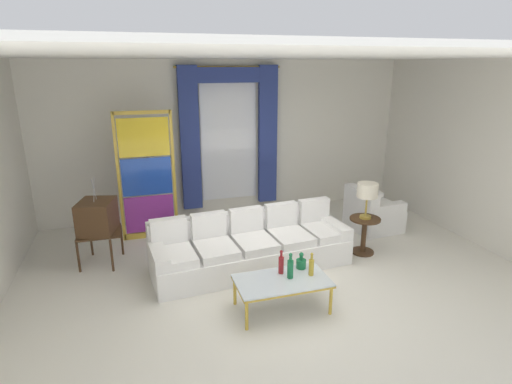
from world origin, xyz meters
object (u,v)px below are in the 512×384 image
at_px(couch_white_long, 250,247).
at_px(peacock_figurine, 179,231).
at_px(bottle_crystal_tall, 290,268).
at_px(bottle_ruby_flask, 311,266).
at_px(armchair_white, 371,214).
at_px(stained_glass_divider, 147,179).
at_px(round_side_table, 364,232).
at_px(bottle_amber_squat, 281,264).
at_px(table_lamp_brass, 367,192).
at_px(bottle_blue_decanter, 301,263).
at_px(vintage_tv, 97,218).
at_px(coffee_table, 282,282).

xyz_separation_m(couch_white_long, peacock_figurine, (-0.92, 1.15, -0.09)).
distance_m(bottle_crystal_tall, bottle_ruby_flask, 0.28).
distance_m(couch_white_long, armchair_white, 2.63).
xyz_separation_m(stained_glass_divider, round_side_table, (3.22, -1.65, -0.70)).
height_order(bottle_amber_squat, armchair_white, armchair_white).
distance_m(bottle_crystal_tall, table_lamp_brass, 2.09).
height_order(bottle_amber_squat, peacock_figurine, bottle_amber_squat).
bearing_deg(stained_glass_divider, round_side_table, -27.12).
distance_m(bottle_amber_squat, peacock_figurine, 2.46).
height_order(bottle_blue_decanter, bottle_amber_squat, bottle_amber_squat).
distance_m(round_side_table, table_lamp_brass, 0.67).
height_order(bottle_ruby_flask, vintage_tv, vintage_tv).
height_order(bottle_ruby_flask, round_side_table, bottle_ruby_flask).
distance_m(vintage_tv, peacock_figurine, 1.39).
bearing_deg(coffee_table, vintage_tv, 137.92).
bearing_deg(stained_glass_divider, bottle_crystal_tall, -61.22).
height_order(stained_glass_divider, peacock_figurine, stained_glass_divider).
relative_size(couch_white_long, vintage_tv, 2.22).
bearing_deg(bottle_ruby_flask, stained_glass_divider, 122.90).
xyz_separation_m(couch_white_long, bottle_blue_decanter, (0.38, -1.02, 0.18)).
bearing_deg(peacock_figurine, couch_white_long, -51.44).
height_order(armchair_white, table_lamp_brass, table_lamp_brass).
bearing_deg(armchair_white, table_lamp_brass, -128.35).
relative_size(couch_white_long, armchair_white, 3.39).
bearing_deg(bottle_crystal_tall, round_side_table, 33.12).
relative_size(vintage_tv, peacock_figurine, 2.24).
xyz_separation_m(vintage_tv, armchair_white, (4.67, -0.02, -0.44)).
bearing_deg(bottle_crystal_tall, stained_glass_divider, 118.78).
bearing_deg(bottle_crystal_tall, vintage_tv, 139.47).
bearing_deg(armchair_white, bottle_blue_decanter, -140.69).
bearing_deg(round_side_table, vintage_tv, 167.96).
relative_size(bottle_amber_squat, armchair_white, 0.36).
xyz_separation_m(bottle_amber_squat, bottle_ruby_flask, (0.34, -0.15, -0.01)).
distance_m(bottle_blue_decanter, stained_glass_divider, 3.15).
distance_m(bottle_blue_decanter, round_side_table, 1.74).
distance_m(couch_white_long, bottle_crystal_tall, 1.25).
bearing_deg(bottle_crystal_tall, table_lamp_brass, 33.12).
height_order(couch_white_long, bottle_ruby_flask, couch_white_long).
height_order(round_side_table, table_lamp_brass, table_lamp_brass).
bearing_deg(vintage_tv, couch_white_long, -19.14).
distance_m(armchair_white, table_lamp_brass, 1.30).
bearing_deg(couch_white_long, table_lamp_brass, -3.39).
bearing_deg(vintage_tv, round_side_table, -12.04).
height_order(coffee_table, table_lamp_brass, table_lamp_brass).
relative_size(coffee_table, bottle_crystal_tall, 3.41).
bearing_deg(armchair_white, round_side_table, -128.35).
distance_m(couch_white_long, round_side_table, 1.86).
height_order(couch_white_long, table_lamp_brass, table_lamp_brass).
relative_size(bottle_blue_decanter, round_side_table, 0.37).
xyz_separation_m(bottle_blue_decanter, table_lamp_brass, (1.48, 0.91, 0.55)).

